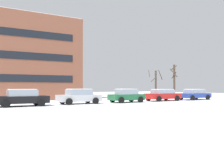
{
  "coord_description": "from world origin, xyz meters",
  "views": [
    {
      "loc": [
        -0.35,
        -13.76,
        1.67
      ],
      "look_at": [
        10.94,
        5.37,
        1.94
      ],
      "focal_mm": 40.04,
      "sensor_mm": 36.0,
      "label": 1
    }
  ],
  "objects": [
    {
      "name": "building_far_left",
      "position": [
        5.93,
        22.64,
        5.47
      ],
      "size": [
        14.85,
        10.91,
        10.94
      ],
      "color": "brown",
      "rests_on": "ground"
    },
    {
      "name": "parked_car_green",
      "position": [
        14.79,
        8.8,
        0.75
      ],
      "size": [
        3.83,
        1.98,
        1.49
      ],
      "color": "#1E6038",
      "rests_on": "ground"
    },
    {
      "name": "tree_far_right",
      "position": [
        26.4,
        13.39,
        2.65
      ],
      "size": [
        1.49,
        1.49,
        5.0
      ],
      "color": "#423326",
      "rests_on": "ground"
    },
    {
      "name": "parked_car_silver",
      "position": [
        9.36,
        9.12,
        0.76
      ],
      "size": [
        4.24,
        2.04,
        1.5
      ],
      "color": "silver",
      "rests_on": "ground"
    },
    {
      "name": "parked_car_black",
      "position": [
        3.93,
        8.82,
        0.76
      ],
      "size": [
        4.36,
        2.04,
        1.5
      ],
      "color": "black",
      "rests_on": "ground"
    },
    {
      "name": "tree_far_left",
      "position": [
        21.95,
        12.38,
        2.09
      ],
      "size": [
        2.21,
        2.21,
        4.05
      ],
      "color": "#423326",
      "rests_on": "ground"
    },
    {
      "name": "parked_car_red",
      "position": [
        20.22,
        9.05,
        0.73
      ],
      "size": [
        4.4,
        2.13,
        1.42
      ],
      "color": "red",
      "rests_on": "ground"
    },
    {
      "name": "parked_car_blue",
      "position": [
        25.65,
        8.96,
        0.72
      ],
      "size": [
        4.46,
        2.13,
        1.41
      ],
      "color": "#283D93",
      "rests_on": "ground"
    }
  ]
}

